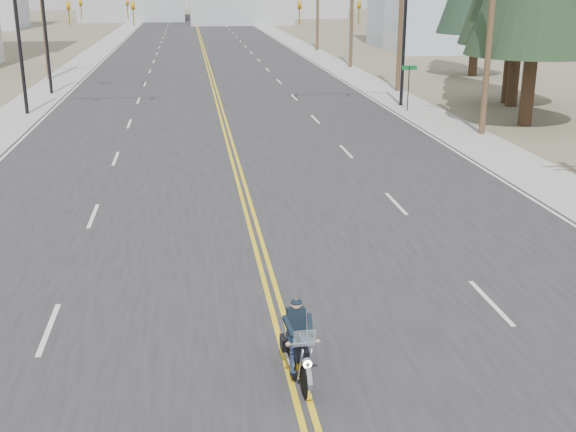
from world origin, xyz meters
The scene contains 12 objects.
ground_plane centered at (0.00, 0.00, 0.00)m, with size 400.00×400.00×0.00m, color #776D56.
road centered at (0.00, 70.00, 0.01)m, with size 20.00×200.00×0.01m, color #303033.
sidewalk_left centered at (-11.50, 70.00, 0.01)m, with size 3.00×200.00×0.01m, color #A5A5A0.
sidewalk_right centered at (11.50, 70.00, 0.01)m, with size 3.00×200.00×0.01m, color #A5A5A0.
traffic_mast_left centered at (-8.98, 32.00, 4.94)m, with size 7.10×0.26×7.00m.
traffic_mast_right centered at (8.98, 32.00, 4.94)m, with size 7.10×0.26×7.00m.
traffic_mast_far centered at (-9.31, 40.00, 4.87)m, with size 6.10×0.26×7.00m.
street_sign centered at (10.80, 30.00, 1.80)m, with size 0.90×0.06×2.62m.
utility_pole_b centered at (12.50, 23.00, 5.98)m, with size 2.20×0.30×11.50m.
utility_pole_c centered at (12.50, 38.00, 5.73)m, with size 2.20×0.30×11.00m.
utility_pole_left centered at (-12.50, 48.00, 5.48)m, with size 2.20×0.30×10.50m.
motorcyclist centered at (0.06, 1.33, 0.75)m, with size 0.83×1.93×1.51m, color black, non-canonical shape.
Camera 1 is at (-1.78, -10.62, 7.14)m, focal length 45.00 mm.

